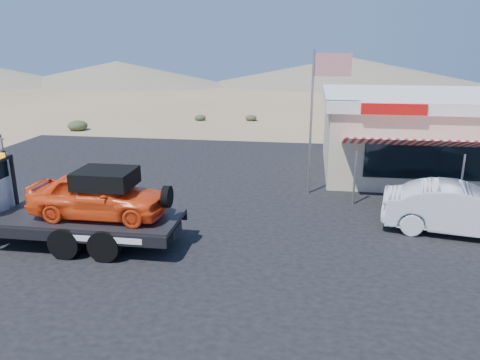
{
  "coord_description": "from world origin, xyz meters",
  "views": [
    {
      "loc": [
        4.66,
        -14.94,
        6.28
      ],
      "look_at": [
        2.24,
        1.07,
        1.5
      ],
      "focal_mm": 35.0,
      "sensor_mm": 36.0,
      "label": 1
    }
  ],
  "objects_px": {
    "tow_truck": "(42,198)",
    "flagpole": "(317,106)",
    "jerky_store": "(429,133)",
    "white_sedan": "(461,210)"
  },
  "relations": [
    {
      "from": "white_sedan",
      "to": "jerky_store",
      "type": "height_order",
      "value": "jerky_store"
    },
    {
      "from": "flagpole",
      "to": "jerky_store",
      "type": "bearing_deg",
      "value": 38.79
    },
    {
      "from": "white_sedan",
      "to": "tow_truck",
      "type": "bearing_deg",
      "value": 111.48
    },
    {
      "from": "white_sedan",
      "to": "jerky_store",
      "type": "bearing_deg",
      "value": 5.27
    },
    {
      "from": "tow_truck",
      "to": "flagpole",
      "type": "height_order",
      "value": "flagpole"
    },
    {
      "from": "tow_truck",
      "to": "flagpole",
      "type": "bearing_deg",
      "value": 36.6
    },
    {
      "from": "tow_truck",
      "to": "jerky_store",
      "type": "relative_size",
      "value": 0.8
    },
    {
      "from": "tow_truck",
      "to": "jerky_store",
      "type": "xyz_separation_m",
      "value": [
        14.21,
        10.89,
        0.49
      ]
    },
    {
      "from": "flagpole",
      "to": "white_sedan",
      "type": "bearing_deg",
      "value": -36.9
    },
    {
      "from": "tow_truck",
      "to": "white_sedan",
      "type": "distance_m",
      "value": 13.82
    }
  ]
}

